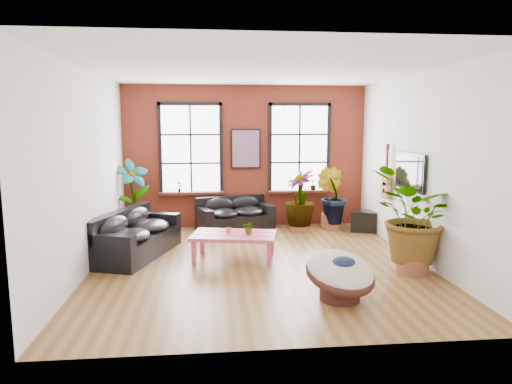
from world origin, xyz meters
TOP-DOWN VIEW (x-y plane):
  - room at (0.00, 0.15)m, footprint 6.04×6.54m
  - sofa_back at (-0.32, 2.72)m, footprint 1.95×1.39m
  - sofa_left at (-2.38, 0.77)m, footprint 1.59×2.40m
  - coffee_table at (-0.45, 0.31)m, footprint 1.71×1.18m
  - papasan_chair at (0.99, -1.85)m, footprint 1.33×1.33m
  - poster at (0.00, 3.18)m, footprint 0.74×0.06m
  - tv_wall_unit at (2.93, 0.60)m, footprint 0.13×1.86m
  - media_box at (2.77, 2.34)m, footprint 0.72×0.66m
  - pot_back_left at (-2.68, 2.67)m, footprint 0.50×0.50m
  - pot_back_right at (2.07, 2.64)m, footprint 0.53×0.53m
  - pot_right_wall at (2.59, -0.78)m, footprint 0.61×0.61m
  - pot_mid at (1.24, 2.52)m, footprint 0.62×0.62m
  - floor_plant_back_left at (-2.69, 2.63)m, footprint 1.03×0.93m
  - floor_plant_back_right at (2.03, 2.62)m, footprint 0.95×0.96m
  - floor_plant_right_wall at (2.59, -0.77)m, footprint 1.96×1.97m
  - floor_plant_mid at (1.24, 2.52)m, footprint 0.99×0.99m
  - table_plant at (-0.17, 0.25)m, footprint 0.27×0.25m
  - sill_plant_left at (-1.65, 3.13)m, footprint 0.17×0.17m
  - sill_plant_right at (1.70, 3.13)m, footprint 0.19×0.19m

SIDE VIEW (x-z plane):
  - pot_back_left at x=-2.68m, z-range 0.00..0.34m
  - pot_mid at x=1.24m, z-range 0.00..0.35m
  - pot_back_right at x=2.07m, z-range 0.00..0.38m
  - pot_right_wall at x=2.59m, z-range 0.00..0.41m
  - media_box at x=2.77m, z-range 0.00..0.49m
  - sofa_back at x=-0.32m, z-range -0.04..0.77m
  - papasan_chair at x=0.99m, z-range 0.01..0.78m
  - sofa_left at x=-2.38m, z-range -0.04..0.84m
  - coffee_table at x=-0.45m, z-range 0.14..0.75m
  - table_plant at x=-0.17m, z-range 0.50..0.76m
  - floor_plant_mid at x=1.24m, z-range 0.14..1.47m
  - floor_plant_back_right at x=2.03m, z-range 0.15..1.51m
  - floor_plant_back_left at x=-2.69m, z-range 0.15..1.77m
  - floor_plant_right_wall at x=2.59m, z-range 0.16..1.82m
  - sill_plant_left at x=-1.65m, z-range 0.90..1.17m
  - sill_plant_right at x=1.70m, z-range 0.90..1.17m
  - tv_wall_unit at x=2.93m, z-range 0.94..2.14m
  - room at x=0.00m, z-range -0.02..3.52m
  - poster at x=0.00m, z-range 1.46..2.44m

